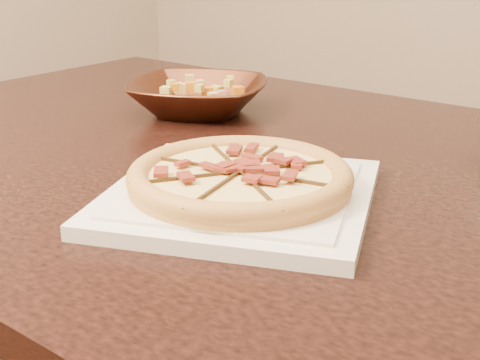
{
  "coord_description": "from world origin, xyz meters",
  "views": [
    {
      "loc": [
        0.4,
        -0.6,
        1.05
      ],
      "look_at": [
        -0.03,
        -0.0,
        0.78
      ],
      "focal_mm": 50.0,
      "sensor_mm": 36.0,
      "label": 1
    }
  ],
  "objects": [
    {
      "name": "mixed_dish",
      "position": [
        -0.35,
        0.31,
        0.82
      ],
      "size": [
        0.1,
        0.11,
        0.03
      ],
      "color": "tan",
      "rests_on": "bronze_bowl"
    },
    {
      "name": "plate",
      "position": [
        -0.03,
        -0.0,
        0.76
      ],
      "size": [
        0.39,
        0.39,
        0.02
      ],
      "color": "white",
      "rests_on": "dining_table"
    },
    {
      "name": "dining_table",
      "position": [
        -0.13,
        0.16,
        0.66
      ],
      "size": [
        1.55,
        1.03,
        0.75
      ],
      "color": "black",
      "rests_on": "floor"
    },
    {
      "name": "bronze_bowl",
      "position": [
        -0.35,
        0.31,
        0.78
      ],
      "size": [
        0.32,
        0.32,
        0.06
      ],
      "primitive_type": "imported",
      "rotation": [
        0.0,
        0.0,
        0.42
      ],
      "color": "#4E2717",
      "rests_on": "dining_table"
    },
    {
      "name": "pizza",
      "position": [
        -0.03,
        -0.0,
        0.78
      ],
      "size": [
        0.27,
        0.27,
        0.03
      ],
      "color": "gold",
      "rests_on": "plate"
    }
  ]
}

